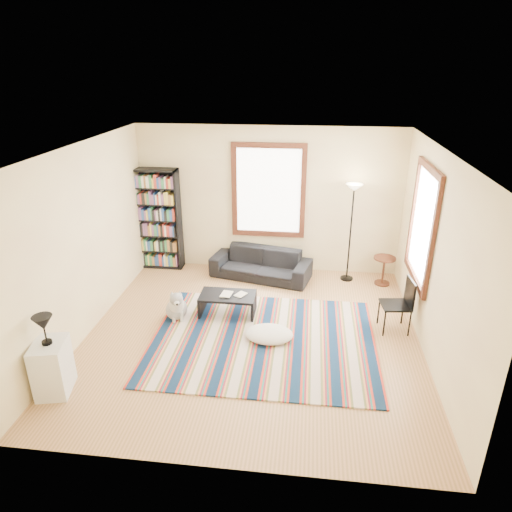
# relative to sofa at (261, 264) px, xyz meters

# --- Properties ---
(floor) EXTENTS (5.00, 5.00, 0.10)m
(floor) POSITION_rel_sofa_xyz_m (0.09, -2.05, -0.32)
(floor) COLOR tan
(floor) RESTS_ON ground
(ceiling) EXTENTS (5.00, 5.00, 0.10)m
(ceiling) POSITION_rel_sofa_xyz_m (0.09, -2.05, 2.58)
(ceiling) COLOR white
(ceiling) RESTS_ON floor
(wall_back) EXTENTS (5.00, 0.10, 2.80)m
(wall_back) POSITION_rel_sofa_xyz_m (0.09, 0.50, 1.13)
(wall_back) COLOR #F8EAA7
(wall_back) RESTS_ON floor
(wall_front) EXTENTS (5.00, 0.10, 2.80)m
(wall_front) POSITION_rel_sofa_xyz_m (0.09, -4.60, 1.13)
(wall_front) COLOR #F8EAA7
(wall_front) RESTS_ON floor
(wall_left) EXTENTS (0.10, 5.00, 2.80)m
(wall_left) POSITION_rel_sofa_xyz_m (-2.46, -2.05, 1.13)
(wall_left) COLOR #F8EAA7
(wall_left) RESTS_ON floor
(wall_right) EXTENTS (0.10, 5.00, 2.80)m
(wall_right) POSITION_rel_sofa_xyz_m (2.64, -2.05, 1.13)
(wall_right) COLOR #F8EAA7
(wall_right) RESTS_ON floor
(window_back) EXTENTS (1.20, 0.06, 1.60)m
(window_back) POSITION_rel_sofa_xyz_m (0.09, 0.42, 1.33)
(window_back) COLOR white
(window_back) RESTS_ON wall_back
(window_right) EXTENTS (0.06, 1.20, 1.60)m
(window_right) POSITION_rel_sofa_xyz_m (2.56, -1.25, 1.33)
(window_right) COLOR white
(window_right) RESTS_ON wall_right
(rug) EXTENTS (3.31, 2.65, 0.02)m
(rug) POSITION_rel_sofa_xyz_m (0.28, -2.18, -0.26)
(rug) COLOR #0C223E
(rug) RESTS_ON floor
(sofa) EXTENTS (2.00, 1.14, 0.55)m
(sofa) POSITION_rel_sofa_xyz_m (0.00, 0.00, 0.00)
(sofa) COLOR black
(sofa) RESTS_ON floor
(bookshelf) EXTENTS (0.90, 0.30, 2.00)m
(bookshelf) POSITION_rel_sofa_xyz_m (-2.07, 0.27, 0.73)
(bookshelf) COLOR black
(bookshelf) RESTS_ON floor
(coffee_table) EXTENTS (0.91, 0.51, 0.36)m
(coffee_table) POSITION_rel_sofa_xyz_m (-0.38, -1.47, -0.09)
(coffee_table) COLOR black
(coffee_table) RESTS_ON floor
(book_a) EXTENTS (0.20, 0.25, 0.02)m
(book_a) POSITION_rel_sofa_xyz_m (-0.48, -1.47, 0.10)
(book_a) COLOR beige
(book_a) RESTS_ON coffee_table
(book_b) EXTENTS (0.22, 0.25, 0.02)m
(book_b) POSITION_rel_sofa_xyz_m (-0.23, -1.42, 0.09)
(book_b) COLOR beige
(book_b) RESTS_ON coffee_table
(floor_cushion) EXTENTS (0.85, 0.73, 0.18)m
(floor_cushion) POSITION_rel_sofa_xyz_m (0.36, -2.13, -0.18)
(floor_cushion) COLOR beige
(floor_cushion) RESTS_ON floor
(floor_lamp) EXTENTS (0.38, 0.38, 1.86)m
(floor_lamp) POSITION_rel_sofa_xyz_m (1.65, 0.10, 0.66)
(floor_lamp) COLOR black
(floor_lamp) RESTS_ON floor
(side_table) EXTENTS (0.50, 0.50, 0.54)m
(side_table) POSITION_rel_sofa_xyz_m (2.29, -0.03, -0.00)
(side_table) COLOR #412010
(side_table) RESTS_ON floor
(folding_chair) EXTENTS (0.46, 0.45, 0.86)m
(folding_chair) POSITION_rel_sofa_xyz_m (2.24, -1.63, 0.16)
(folding_chair) COLOR black
(folding_chair) RESTS_ON floor
(white_cabinet) EXTENTS (0.48, 0.57, 0.70)m
(white_cabinet) POSITION_rel_sofa_xyz_m (-2.21, -3.61, 0.08)
(white_cabinet) COLOR silver
(white_cabinet) RESTS_ON floor
(table_lamp) EXTENTS (0.27, 0.27, 0.38)m
(table_lamp) POSITION_rel_sofa_xyz_m (-2.21, -3.61, 0.62)
(table_lamp) COLOR black
(table_lamp) RESTS_ON white_cabinet
(dog) EXTENTS (0.55, 0.64, 0.54)m
(dog) POSITION_rel_sofa_xyz_m (-1.19, -1.69, -0.01)
(dog) COLOR #B9B9B9
(dog) RESTS_ON floor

